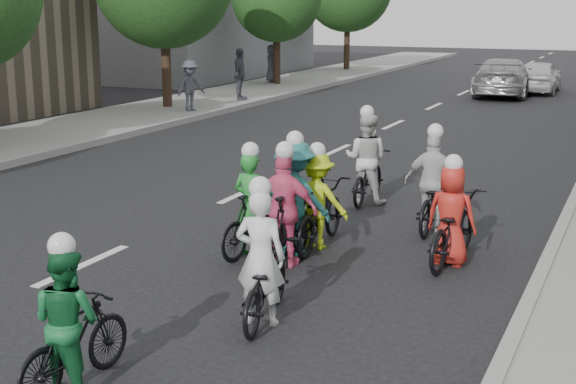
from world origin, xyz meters
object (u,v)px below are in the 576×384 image
Objects in this scene: cyclist_0 at (263,275)px; cyclist_8 at (434,193)px; follow_car_lead at (504,77)px; cyclist_1 at (71,331)px; cyclist_3 at (287,220)px; cyclist_7 at (296,206)px; spectator_1 at (240,74)px; cyclist_4 at (452,224)px; cyclist_6 at (367,168)px; cyclist_5 at (253,216)px; spectator_0 at (191,86)px; cyclist_2 at (318,209)px; follow_car_trail at (539,76)px; spectator_2 at (272,64)px.

cyclist_8 is (0.82, 4.69, 0.05)m from cyclist_0.
cyclist_1 is at bearing 87.67° from follow_car_lead.
cyclist_7 is (-0.11, 0.58, 0.06)m from cyclist_3.
spectator_1 is (-10.84, 13.82, 0.50)m from cyclist_8.
cyclist_4 is 1.07× the size of cyclist_6.
cyclist_6 is 0.35× the size of follow_car_lead.
cyclist_4 is at bearing -158.53° from spectator_1.
cyclist_1 is at bearing 103.62° from cyclist_5.
spectator_0 is (-8.79, 12.82, 0.40)m from cyclist_5.
spectator_1 reaches higher than cyclist_7.
spectator_1 reaches higher than cyclist_6.
follow_car_trail is (0.10, 24.15, 0.08)m from cyclist_2.
spectator_2 reaches higher than cyclist_4.
cyclist_3 is 2.36m from cyclist_4.
spectator_0 is at bearing -57.50° from cyclist_3.
spectator_1 reaches higher than spectator_2.
cyclist_5 is at bearing -169.73° from spectator_2.
follow_car_trail is (0.82, 24.91, 0.09)m from cyclist_5.
cyclist_7 reaches higher than cyclist_4.
follow_car_lead is at bearing -19.53° from spectator_0.
spectator_1 is at bearing 40.93° from follow_car_trail.
cyclist_6 is (0.46, 3.80, 0.06)m from cyclist_5.
cyclist_1 is 0.85× the size of cyclist_8.
cyclist_0 is 21.05m from spectator_1.
cyclist_7 reaches higher than cyclist_2.
cyclist_1 is 0.83× the size of spectator_1.
spectator_1 is (-10.02, 18.51, 0.55)m from cyclist_0.
follow_car_trail is (-0.44, 27.15, 0.12)m from cyclist_0.
spectator_1 is (-9.48, 15.51, 0.51)m from cyclist_2.
cyclist_6 is at bearing -158.77° from spectator_1.
spectator_2 reaches higher than cyclist_5.
spectator_2 is (-1.83, 10.12, 0.01)m from spectator_0.
cyclist_4 is 25.85m from spectator_2.
spectator_0 is (-9.14, 17.35, 0.40)m from cyclist_1.
cyclist_8 is 0.36× the size of follow_car_lead.
cyclist_2 is 0.49× the size of follow_car_trail.
cyclist_0 reaches higher than cyclist_4.
cyclist_0 is 2.57m from cyclist_5.
spectator_1 reaches higher than follow_car_lead.
cyclist_2 is 1.15× the size of spectator_2.
follow_car_trail is at bearing -86.93° from cyclist_1.
follow_car_lead is at bearing -91.04° from cyclist_3.
cyclist_5 is 18.48m from spectator_1.
follow_car_trail is at bearing -82.62° from cyclist_5.
spectator_0 is at bearing 46.72° from follow_car_lead.
cyclist_7 reaches higher than cyclist_0.
cyclist_0 is at bearing 67.83° from cyclist_4.
cyclist_7 is 22.73m from follow_car_lead.
cyclist_0 is 0.95× the size of cyclist_8.
follow_car_lead is (-0.84, 22.72, 0.03)m from cyclist_7.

